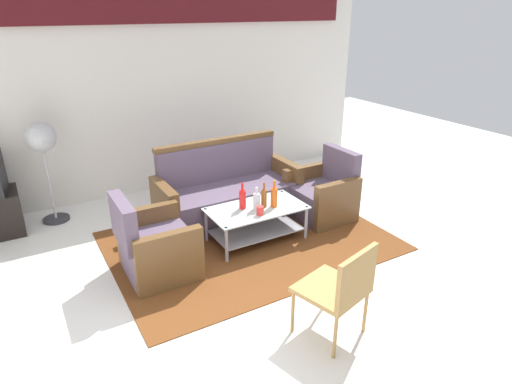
{
  "coord_description": "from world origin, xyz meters",
  "views": [
    {
      "loc": [
        -2.02,
        -3.0,
        2.5
      ],
      "look_at": [
        0.17,
        0.79,
        0.65
      ],
      "focal_mm": 30.89,
      "sensor_mm": 36.0,
      "label": 1
    }
  ],
  "objects_px": {
    "couch": "(227,194)",
    "cup": "(260,211)",
    "bottle_red": "(243,199)",
    "bottle_clear": "(257,201)",
    "wicker_chair": "(341,286)",
    "coffee_table": "(256,219)",
    "armchair_right": "(322,195)",
    "armchair_left": "(155,248)",
    "bottle_brown": "(264,198)",
    "bottle_orange": "(274,197)",
    "pedestal_fan": "(42,143)"
  },
  "relations": [
    {
      "from": "coffee_table",
      "to": "bottle_clear",
      "type": "height_order",
      "value": "bottle_clear"
    },
    {
      "from": "coffee_table",
      "to": "bottle_orange",
      "type": "bearing_deg",
      "value": -19.39
    },
    {
      "from": "armchair_left",
      "to": "wicker_chair",
      "type": "height_order",
      "value": "armchair_left"
    },
    {
      "from": "bottle_brown",
      "to": "bottle_red",
      "type": "distance_m",
      "value": 0.24
    },
    {
      "from": "bottle_red",
      "to": "pedestal_fan",
      "type": "distance_m",
      "value": 2.49
    },
    {
      "from": "coffee_table",
      "to": "bottle_clear",
      "type": "bearing_deg",
      "value": -113.9
    },
    {
      "from": "pedestal_fan",
      "to": "bottle_red",
      "type": "bearing_deg",
      "value": -42.49
    },
    {
      "from": "bottle_red",
      "to": "couch",
      "type": "bearing_deg",
      "value": 78.56
    },
    {
      "from": "bottle_clear",
      "to": "pedestal_fan",
      "type": "xyz_separation_m",
      "value": [
        -1.93,
        1.74,
        0.5
      ]
    },
    {
      "from": "armchair_left",
      "to": "bottle_clear",
      "type": "relative_size",
      "value": 3.25
    },
    {
      "from": "bottle_red",
      "to": "cup",
      "type": "distance_m",
      "value": 0.26
    },
    {
      "from": "bottle_brown",
      "to": "bottle_red",
      "type": "height_order",
      "value": "bottle_red"
    },
    {
      "from": "armchair_left",
      "to": "coffee_table",
      "type": "relative_size",
      "value": 0.77
    },
    {
      "from": "bottle_red",
      "to": "armchair_left",
      "type": "bearing_deg",
      "value": -172.22
    },
    {
      "from": "armchair_right",
      "to": "bottle_red",
      "type": "xyz_separation_m",
      "value": [
        -1.18,
        -0.06,
        0.24
      ]
    },
    {
      "from": "bottle_orange",
      "to": "wicker_chair",
      "type": "xyz_separation_m",
      "value": [
        -0.43,
        -1.67,
        -0.03
      ]
    },
    {
      "from": "couch",
      "to": "bottle_red",
      "type": "xyz_separation_m",
      "value": [
        -0.13,
        -0.65,
        0.21
      ]
    },
    {
      "from": "cup",
      "to": "wicker_chair",
      "type": "bearing_deg",
      "value": -96.83
    },
    {
      "from": "armchair_left",
      "to": "cup",
      "type": "bearing_deg",
      "value": 85.57
    },
    {
      "from": "coffee_table",
      "to": "bottle_red",
      "type": "height_order",
      "value": "bottle_red"
    },
    {
      "from": "couch",
      "to": "pedestal_fan",
      "type": "relative_size",
      "value": 1.42
    },
    {
      "from": "bottle_clear",
      "to": "bottle_red",
      "type": "bearing_deg",
      "value": 144.95
    },
    {
      "from": "pedestal_fan",
      "to": "coffee_table",
      "type": "bearing_deg",
      "value": -41.43
    },
    {
      "from": "wicker_chair",
      "to": "bottle_clear",
      "type": "bearing_deg",
      "value": 67.19
    },
    {
      "from": "bottle_orange",
      "to": "bottle_red",
      "type": "relative_size",
      "value": 1.02
    },
    {
      "from": "bottle_brown",
      "to": "bottle_clear",
      "type": "bearing_deg",
      "value": -174.19
    },
    {
      "from": "armchair_left",
      "to": "pedestal_fan",
      "type": "xyz_separation_m",
      "value": [
        -0.73,
        1.8,
        0.73
      ]
    },
    {
      "from": "armchair_right",
      "to": "wicker_chair",
      "type": "xyz_separation_m",
      "value": [
        -1.28,
        -1.87,
        0.21
      ]
    },
    {
      "from": "bottle_clear",
      "to": "cup",
      "type": "xyz_separation_m",
      "value": [
        -0.04,
        -0.15,
        -0.05
      ]
    },
    {
      "from": "bottle_orange",
      "to": "cup",
      "type": "relative_size",
      "value": 3.13
    },
    {
      "from": "couch",
      "to": "bottle_orange",
      "type": "relative_size",
      "value": 5.77
    },
    {
      "from": "armchair_right",
      "to": "wicker_chair",
      "type": "bearing_deg",
      "value": 144.56
    },
    {
      "from": "coffee_table",
      "to": "bottle_red",
      "type": "bearing_deg",
      "value": 155.68
    },
    {
      "from": "bottle_clear",
      "to": "cup",
      "type": "bearing_deg",
      "value": -105.93
    },
    {
      "from": "bottle_orange",
      "to": "bottle_clear",
      "type": "xyz_separation_m",
      "value": [
        -0.2,
        0.04,
        -0.02
      ]
    },
    {
      "from": "cup",
      "to": "wicker_chair",
      "type": "distance_m",
      "value": 1.57
    },
    {
      "from": "bottle_red",
      "to": "wicker_chair",
      "type": "bearing_deg",
      "value": -93.19
    },
    {
      "from": "bottle_red",
      "to": "bottle_brown",
      "type": "bearing_deg",
      "value": -19.3
    },
    {
      "from": "armchair_right",
      "to": "bottle_red",
      "type": "bearing_deg",
      "value": 92.27
    },
    {
      "from": "bottle_clear",
      "to": "bottle_brown",
      "type": "bearing_deg",
      "value": 5.81
    },
    {
      "from": "bottle_red",
      "to": "wicker_chair",
      "type": "height_order",
      "value": "wicker_chair"
    },
    {
      "from": "bottle_clear",
      "to": "wicker_chair",
      "type": "distance_m",
      "value": 1.73
    },
    {
      "from": "couch",
      "to": "coffee_table",
      "type": "distance_m",
      "value": 0.72
    },
    {
      "from": "bottle_brown",
      "to": "cup",
      "type": "height_order",
      "value": "bottle_brown"
    },
    {
      "from": "cup",
      "to": "bottle_red",
      "type": "bearing_deg",
      "value": 109.91
    },
    {
      "from": "armchair_right",
      "to": "bottle_orange",
      "type": "height_order",
      "value": "armchair_right"
    },
    {
      "from": "armchair_left",
      "to": "coffee_table",
      "type": "height_order",
      "value": "armchair_left"
    },
    {
      "from": "couch",
      "to": "cup",
      "type": "distance_m",
      "value": 0.9
    },
    {
      "from": "armchair_right",
      "to": "armchair_left",
      "type": "bearing_deg",
      "value": 94.48
    },
    {
      "from": "couch",
      "to": "bottle_brown",
      "type": "distance_m",
      "value": 0.77
    }
  ]
}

